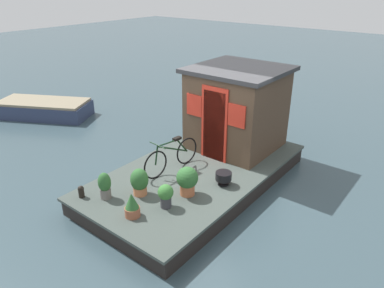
{
  "coord_description": "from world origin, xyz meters",
  "views": [
    {
      "loc": [
        -5.81,
        -4.45,
        4.43
      ],
      "look_at": [
        -0.2,
        0.0,
        1.13
      ],
      "focal_mm": 33.64,
      "sensor_mm": 36.0,
      "label": 1
    }
  ],
  "objects_px": {
    "bicycle": "(172,156)",
    "dinghy_boat": "(44,109)",
    "mooring_bollard": "(81,191)",
    "potted_plant_fern": "(166,195)",
    "potted_plant_lavender": "(140,182)",
    "houseboat_cabin": "(237,108)",
    "potted_plant_succulent": "(105,185)",
    "potted_plant_ivy": "(132,205)",
    "potted_plant_rosemary": "(187,180)",
    "charcoal_grill": "(224,176)"
  },
  "relations": [
    {
      "from": "bicycle",
      "to": "dinghy_boat",
      "type": "bearing_deg",
      "value": 83.6
    },
    {
      "from": "bicycle",
      "to": "mooring_bollard",
      "type": "height_order",
      "value": "bicycle"
    },
    {
      "from": "potted_plant_fern",
      "to": "potted_plant_lavender",
      "type": "bearing_deg",
      "value": 89.73
    },
    {
      "from": "bicycle",
      "to": "houseboat_cabin",
      "type": "bearing_deg",
      "value": -11.27
    },
    {
      "from": "potted_plant_fern",
      "to": "mooring_bollard",
      "type": "height_order",
      "value": "potted_plant_fern"
    },
    {
      "from": "potted_plant_succulent",
      "to": "dinghy_boat",
      "type": "xyz_separation_m",
      "value": [
        2.43,
        6.36,
        -0.43
      ]
    },
    {
      "from": "potted_plant_ivy",
      "to": "dinghy_boat",
      "type": "xyz_separation_m",
      "value": [
        2.51,
        7.23,
        -0.37
      ]
    },
    {
      "from": "potted_plant_succulent",
      "to": "mooring_bollard",
      "type": "relative_size",
      "value": 2.21
    },
    {
      "from": "houseboat_cabin",
      "to": "potted_plant_succulent",
      "type": "bearing_deg",
      "value": 169.41
    },
    {
      "from": "potted_plant_fern",
      "to": "potted_plant_ivy",
      "type": "bearing_deg",
      "value": 154.81
    },
    {
      "from": "potted_plant_ivy",
      "to": "potted_plant_succulent",
      "type": "xyz_separation_m",
      "value": [
        0.09,
        0.87,
        0.06
      ]
    },
    {
      "from": "bicycle",
      "to": "dinghy_boat",
      "type": "height_order",
      "value": "bicycle"
    },
    {
      "from": "potted_plant_ivy",
      "to": "potted_plant_succulent",
      "type": "relative_size",
      "value": 0.85
    },
    {
      "from": "bicycle",
      "to": "potted_plant_fern",
      "type": "bearing_deg",
      "value": -143.35
    },
    {
      "from": "houseboat_cabin",
      "to": "bicycle",
      "type": "bearing_deg",
      "value": 168.73
    },
    {
      "from": "mooring_bollard",
      "to": "houseboat_cabin",
      "type": "bearing_deg",
      "value": -15.34
    },
    {
      "from": "potted_plant_ivy",
      "to": "mooring_bollard",
      "type": "height_order",
      "value": "potted_plant_ivy"
    },
    {
      "from": "potted_plant_fern",
      "to": "potted_plant_rosemary",
      "type": "distance_m",
      "value": 0.6
    },
    {
      "from": "bicycle",
      "to": "charcoal_grill",
      "type": "relative_size",
      "value": 4.68
    },
    {
      "from": "potted_plant_succulent",
      "to": "potted_plant_rosemary",
      "type": "relative_size",
      "value": 0.93
    },
    {
      "from": "houseboat_cabin",
      "to": "potted_plant_lavender",
      "type": "relative_size",
      "value": 3.78
    },
    {
      "from": "potted_plant_fern",
      "to": "mooring_bollard",
      "type": "xyz_separation_m",
      "value": [
        -0.8,
        1.56,
        -0.13
      ]
    },
    {
      "from": "houseboat_cabin",
      "to": "bicycle",
      "type": "relative_size",
      "value": 1.35
    },
    {
      "from": "houseboat_cabin",
      "to": "potted_plant_fern",
      "type": "bearing_deg",
      "value": -171.85
    },
    {
      "from": "mooring_bollard",
      "to": "potted_plant_ivy",
      "type": "bearing_deg",
      "value": -81.06
    },
    {
      "from": "potted_plant_ivy",
      "to": "potted_plant_fern",
      "type": "xyz_separation_m",
      "value": [
        0.6,
        -0.28,
        0.04
      ]
    },
    {
      "from": "dinghy_boat",
      "to": "potted_plant_rosemary",
      "type": "bearing_deg",
      "value": -99.82
    },
    {
      "from": "potted_plant_lavender",
      "to": "charcoal_grill",
      "type": "height_order",
      "value": "potted_plant_lavender"
    },
    {
      "from": "mooring_bollard",
      "to": "bicycle",
      "type": "bearing_deg",
      "value": -19.41
    },
    {
      "from": "potted_plant_fern",
      "to": "charcoal_grill",
      "type": "bearing_deg",
      "value": -16.29
    },
    {
      "from": "potted_plant_ivy",
      "to": "potted_plant_fern",
      "type": "distance_m",
      "value": 0.67
    },
    {
      "from": "mooring_bollard",
      "to": "dinghy_boat",
      "type": "height_order",
      "value": "mooring_bollard"
    },
    {
      "from": "mooring_bollard",
      "to": "potted_plant_succulent",
      "type": "bearing_deg",
      "value": -54.54
    },
    {
      "from": "potted_plant_rosemary",
      "to": "dinghy_boat",
      "type": "distance_m",
      "value": 7.69
    },
    {
      "from": "potted_plant_ivy",
      "to": "potted_plant_rosemary",
      "type": "distance_m",
      "value": 1.25
    },
    {
      "from": "bicycle",
      "to": "charcoal_grill",
      "type": "xyz_separation_m",
      "value": [
        0.21,
        -1.27,
        -0.17
      ]
    },
    {
      "from": "potted_plant_fern",
      "to": "potted_plant_succulent",
      "type": "bearing_deg",
      "value": 114.13
    },
    {
      "from": "potted_plant_succulent",
      "to": "charcoal_grill",
      "type": "relative_size",
      "value": 1.63
    },
    {
      "from": "potted_plant_lavender",
      "to": "dinghy_boat",
      "type": "height_order",
      "value": "potted_plant_lavender"
    },
    {
      "from": "houseboat_cabin",
      "to": "bicycle",
      "type": "xyz_separation_m",
      "value": [
        -2.04,
        0.41,
        -0.68
      ]
    },
    {
      "from": "charcoal_grill",
      "to": "mooring_bollard",
      "type": "distance_m",
      "value": 2.93
    },
    {
      "from": "dinghy_boat",
      "to": "houseboat_cabin",
      "type": "bearing_deg",
      "value": -79.61
    },
    {
      "from": "houseboat_cabin",
      "to": "potted_plant_succulent",
      "type": "distance_m",
      "value": 3.86
    },
    {
      "from": "potted_plant_fern",
      "to": "charcoal_grill",
      "type": "distance_m",
      "value": 1.44
    },
    {
      "from": "houseboat_cabin",
      "to": "bicycle",
      "type": "height_order",
      "value": "houseboat_cabin"
    },
    {
      "from": "potted_plant_ivy",
      "to": "bicycle",
      "type": "bearing_deg",
      "value": 18.19
    },
    {
      "from": "mooring_bollard",
      "to": "charcoal_grill",
      "type": "bearing_deg",
      "value": -41.95
    },
    {
      "from": "potted_plant_ivy",
      "to": "potted_plant_rosemary",
      "type": "xyz_separation_m",
      "value": [
        1.2,
        -0.33,
        0.11
      ]
    },
    {
      "from": "potted_plant_ivy",
      "to": "potted_plant_fern",
      "type": "relative_size",
      "value": 1.01
    },
    {
      "from": "houseboat_cabin",
      "to": "potted_plant_fern",
      "type": "height_order",
      "value": "houseboat_cabin"
    }
  ]
}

